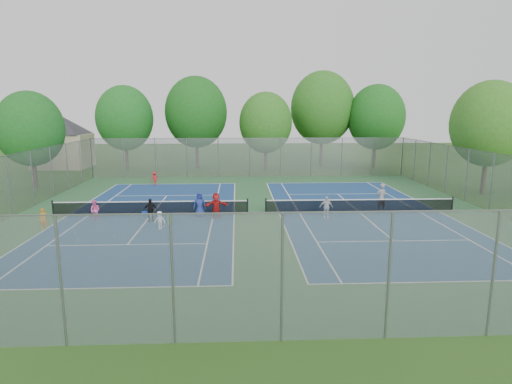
% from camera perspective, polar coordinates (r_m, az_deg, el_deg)
% --- Properties ---
extents(ground, '(120.00, 120.00, 0.00)m').
position_cam_1_polar(ground, '(28.71, 0.09, -2.93)').
color(ground, '#274E18').
rests_on(ground, ground).
extents(court_pad, '(32.00, 32.00, 0.01)m').
position_cam_1_polar(court_pad, '(28.71, 0.09, -2.92)').
color(court_pad, '#2B5C35').
rests_on(court_pad, ground).
extents(court_left, '(10.97, 23.77, 0.01)m').
position_cam_1_polar(court_left, '(29.24, -13.76, -2.96)').
color(court_left, navy).
rests_on(court_left, court_pad).
extents(court_right, '(10.97, 23.77, 0.01)m').
position_cam_1_polar(court_right, '(29.85, 13.65, -2.67)').
color(court_right, navy).
rests_on(court_right, court_pad).
extents(net_left, '(12.87, 0.10, 0.91)m').
position_cam_1_polar(net_left, '(29.14, -13.80, -2.12)').
color(net_left, black).
rests_on(net_left, ground).
extents(net_right, '(12.87, 0.10, 0.91)m').
position_cam_1_polar(net_right, '(29.76, 13.69, -1.85)').
color(net_right, black).
rests_on(net_right, ground).
extents(fence_north, '(32.00, 0.10, 4.00)m').
position_cam_1_polar(fence_north, '(44.13, -0.88, 4.61)').
color(fence_north, gray).
rests_on(fence_north, ground).
extents(fence_south, '(32.00, 0.10, 4.00)m').
position_cam_1_polar(fence_south, '(12.88, 3.47, -11.43)').
color(fence_south, gray).
rests_on(fence_south, ground).
extents(fence_west, '(0.10, 32.00, 4.00)m').
position_cam_1_polar(fence_west, '(31.86, -30.02, 0.65)').
color(fence_west, gray).
rests_on(fence_west, ground).
extents(fence_east, '(0.10, 32.00, 4.00)m').
position_cam_1_polar(fence_east, '(33.14, 28.93, 1.10)').
color(fence_east, gray).
rests_on(fence_east, ground).
extents(house, '(11.03, 11.03, 7.30)m').
position_cam_1_polar(house, '(55.88, -24.53, 7.25)').
color(house, '#B7A88C').
rests_on(house, ground).
extents(tree_nw, '(6.40, 6.40, 9.58)m').
position_cam_1_polar(tree_nw, '(51.44, -17.11, 9.39)').
color(tree_nw, '#443326').
rests_on(tree_nw, ground).
extents(tree_nl, '(7.20, 7.20, 10.69)m').
position_cam_1_polar(tree_nl, '(51.06, -7.99, 10.48)').
color(tree_nl, '#443326').
rests_on(tree_nl, ground).
extents(tree_nc, '(6.00, 6.00, 8.85)m').
position_cam_1_polar(tree_nc, '(48.97, 1.30, 9.22)').
color(tree_nc, '#443326').
rests_on(tree_nc, ground).
extents(tree_nr, '(7.60, 7.60, 11.42)m').
position_cam_1_polar(tree_nr, '(52.85, 8.82, 11.02)').
color(tree_nr, '#443326').
rests_on(tree_nr, ground).
extents(tree_ne, '(6.60, 6.60, 9.77)m').
position_cam_1_polar(tree_ne, '(52.44, 15.75, 9.57)').
color(tree_ne, '#443326').
rests_on(tree_ne, ground).
extents(tree_side_w, '(5.60, 5.60, 8.47)m').
position_cam_1_polar(tree_side_w, '(41.81, -27.88, 7.45)').
color(tree_side_w, '#443326').
rests_on(tree_side_w, ground).
extents(tree_side_e, '(6.00, 6.00, 9.20)m').
position_cam_1_polar(tree_side_e, '(39.48, 28.67, 7.98)').
color(tree_side_e, '#443326').
rests_on(tree_side_e, ground).
extents(ball_crate, '(0.36, 0.36, 0.28)m').
position_cam_1_polar(ball_crate, '(29.21, -14.58, -2.76)').
color(ball_crate, blue).
rests_on(ball_crate, ground).
extents(ball_hopper, '(0.33, 0.33, 0.56)m').
position_cam_1_polar(ball_hopper, '(26.84, -11.42, -3.53)').
color(ball_hopper, green).
rests_on(ball_hopper, ground).
extents(student_a, '(0.52, 0.42, 1.25)m').
position_cam_1_polar(student_a, '(27.81, -26.49, -3.24)').
color(student_a, orange).
rests_on(student_a, ground).
extents(student_b, '(0.73, 0.63, 1.28)m').
position_cam_1_polar(student_b, '(28.78, -20.66, -2.31)').
color(student_b, pink).
rests_on(student_b, ground).
extents(student_c, '(0.75, 0.50, 1.08)m').
position_cam_1_polar(student_c, '(25.56, -12.71, -3.71)').
color(student_c, white).
rests_on(student_c, ground).
extents(student_d, '(0.91, 0.54, 1.45)m').
position_cam_1_polar(student_d, '(27.44, -13.91, -2.36)').
color(student_d, black).
rests_on(student_d, ground).
extents(student_e, '(0.83, 0.56, 1.64)m').
position_cam_1_polar(student_e, '(28.02, -7.52, -1.65)').
color(student_e, navy).
rests_on(student_e, ground).
extents(student_f, '(1.60, 0.71, 1.67)m').
position_cam_1_polar(student_f, '(27.49, -5.33, -1.82)').
color(student_f, red).
rests_on(student_f, ground).
extents(child_far_baseline, '(0.92, 0.71, 1.26)m').
position_cam_1_polar(child_far_baseline, '(40.44, -13.37, 1.76)').
color(child_far_baseline, red).
rests_on(child_far_baseline, ground).
extents(instructor, '(0.81, 0.63, 1.95)m').
position_cam_1_polar(instructor, '(30.44, 16.36, -0.70)').
color(instructor, gray).
rests_on(instructor, ground).
extents(teen_court_b, '(0.86, 0.42, 1.42)m').
position_cam_1_polar(teen_court_b, '(27.86, 9.34, -2.01)').
color(teen_court_b, silver).
rests_on(teen_court_b, ground).
extents(tennis_ball_0, '(0.07, 0.07, 0.07)m').
position_cam_1_polar(tennis_ball_0, '(24.42, -17.27, -5.87)').
color(tennis_ball_0, '#C9E435').
rests_on(tennis_ball_0, ground).
extents(tennis_ball_1, '(0.07, 0.07, 0.07)m').
position_cam_1_polar(tennis_ball_1, '(26.21, -22.97, -5.11)').
color(tennis_ball_1, '#CCF238').
rests_on(tennis_ball_1, ground).
extents(tennis_ball_2, '(0.07, 0.07, 0.07)m').
position_cam_1_polar(tennis_ball_2, '(23.05, -11.10, -6.57)').
color(tennis_ball_2, '#CEE936').
rests_on(tennis_ball_2, ground).
extents(tennis_ball_3, '(0.07, 0.07, 0.07)m').
position_cam_1_polar(tennis_ball_3, '(24.79, -18.36, -5.68)').
color(tennis_ball_3, gold).
rests_on(tennis_ball_3, ground).
extents(tennis_ball_4, '(0.07, 0.07, 0.07)m').
position_cam_1_polar(tennis_ball_4, '(26.58, -20.28, -4.69)').
color(tennis_ball_4, '#CEF238').
rests_on(tennis_ball_4, ground).
extents(tennis_ball_5, '(0.07, 0.07, 0.07)m').
position_cam_1_polar(tennis_ball_5, '(26.07, -12.18, -4.55)').
color(tennis_ball_5, yellow).
rests_on(tennis_ball_5, ground).
extents(tennis_ball_6, '(0.07, 0.07, 0.07)m').
position_cam_1_polar(tennis_ball_6, '(26.87, -5.74, -3.88)').
color(tennis_ball_6, gold).
rests_on(tennis_ball_6, ground).
extents(tennis_ball_7, '(0.07, 0.07, 0.07)m').
position_cam_1_polar(tennis_ball_7, '(27.08, -8.93, -3.85)').
color(tennis_ball_7, yellow).
rests_on(tennis_ball_7, ground).
extents(tennis_ball_8, '(0.07, 0.07, 0.07)m').
position_cam_1_polar(tennis_ball_8, '(24.81, -22.70, -5.97)').
color(tennis_ball_8, '#CEEF37').
rests_on(tennis_ball_8, ground).
extents(tennis_ball_9, '(0.07, 0.07, 0.07)m').
position_cam_1_polar(tennis_ball_9, '(28.12, -21.51, -3.94)').
color(tennis_ball_9, gold).
rests_on(tennis_ball_9, ground).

